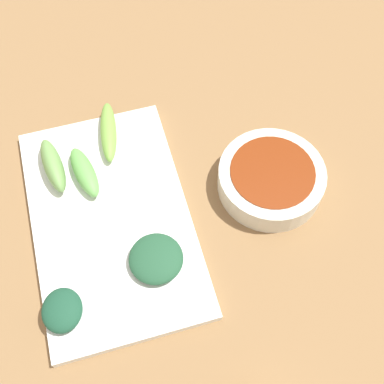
% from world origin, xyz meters
% --- Properties ---
extents(tabletop, '(2.10, 2.10, 0.02)m').
position_xyz_m(tabletop, '(0.00, 0.00, 0.01)').
color(tabletop, olive).
rests_on(tabletop, ground).
extents(sauce_bowl, '(0.13, 0.13, 0.04)m').
position_xyz_m(sauce_bowl, '(-0.12, -0.02, 0.04)').
color(sauce_bowl, silver).
rests_on(sauce_bowl, tabletop).
extents(serving_plate, '(0.19, 0.31, 0.01)m').
position_xyz_m(serving_plate, '(0.09, -0.03, 0.03)').
color(serving_plate, white).
rests_on(serving_plate, tabletop).
extents(broccoli_stalk_0, '(0.03, 0.08, 0.03)m').
position_xyz_m(broccoli_stalk_0, '(0.15, -0.11, 0.05)').
color(broccoli_stalk_0, '#6B9E51').
rests_on(broccoli_stalk_0, serving_plate).
extents(broccoli_leafy_1, '(0.05, 0.06, 0.02)m').
position_xyz_m(broccoli_leafy_1, '(0.16, 0.08, 0.04)').
color(broccoli_leafy_1, '#1B4B33').
rests_on(broccoli_leafy_1, serving_plate).
extents(broccoli_leafy_2, '(0.08, 0.08, 0.02)m').
position_xyz_m(broccoli_leafy_2, '(0.05, 0.05, 0.04)').
color(broccoli_leafy_2, '#225234').
rests_on(broccoli_leafy_2, serving_plate).
extents(broccoli_stalk_3, '(0.04, 0.10, 0.02)m').
position_xyz_m(broccoli_stalk_3, '(0.07, -0.15, 0.04)').
color(broccoli_stalk_3, '#75AD45').
rests_on(broccoli_stalk_3, serving_plate).
extents(broccoli_stalk_4, '(0.04, 0.08, 0.02)m').
position_xyz_m(broccoli_stalk_4, '(0.11, -0.09, 0.04)').
color(broccoli_stalk_4, '#64AC50').
rests_on(broccoli_stalk_4, serving_plate).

